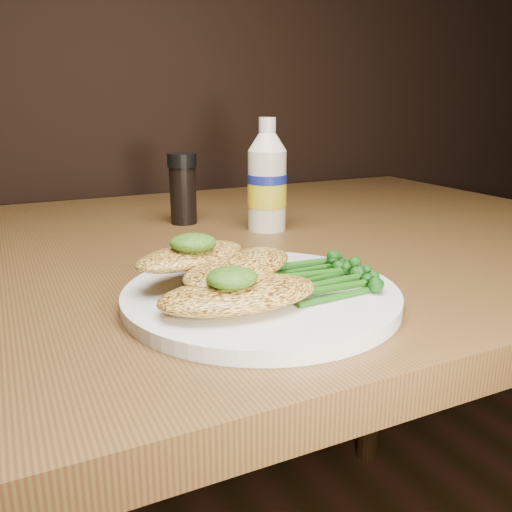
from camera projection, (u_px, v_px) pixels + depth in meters
name	position (u px, v px, depth m)	size (l,w,h in m)	color
dining_table	(233.00, 470.00, 0.84)	(1.20, 0.80, 0.75)	#4A2B16
plate	(261.00, 296.00, 0.50)	(0.26, 0.26, 0.01)	white
chicken_front	(239.00, 294.00, 0.46)	(0.14, 0.08, 0.02)	#F1BF4C
chicken_mid	(239.00, 267.00, 0.50)	(0.14, 0.07, 0.02)	#F1BF4C
chicken_back	(191.00, 256.00, 0.52)	(0.12, 0.06, 0.02)	#F1BF4C
pesto_front	(232.00, 278.00, 0.45)	(0.04, 0.04, 0.02)	black
pesto_back	(193.00, 243.00, 0.51)	(0.04, 0.04, 0.02)	black
broccolini_bundle	(313.00, 274.00, 0.51)	(0.13, 0.10, 0.02)	#1E5813
mayo_bottle	(267.00, 175.00, 0.77)	(0.06, 0.06, 0.16)	#EDE4C9
pepper_grinder	(183.00, 189.00, 0.81)	(0.04, 0.04, 0.11)	black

